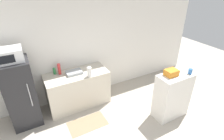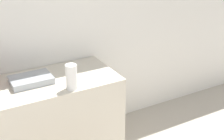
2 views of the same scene
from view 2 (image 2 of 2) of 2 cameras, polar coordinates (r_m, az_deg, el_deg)
wall_back at (r=3.13m, az=-18.07°, el=6.83°), size 8.00×0.06×2.60m
counter at (r=3.17m, az=-12.76°, el=-9.49°), size 1.50×0.69×0.89m
sink_basin at (r=2.95m, az=-14.60°, el=-1.74°), size 0.37×0.26×0.06m
paper_towel_roll at (r=2.73m, az=-7.43°, el=-1.27°), size 0.10×0.10×0.23m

